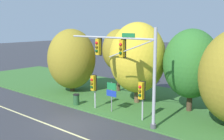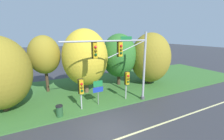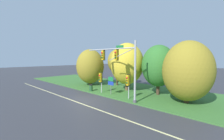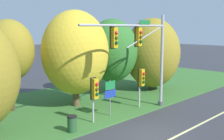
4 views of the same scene
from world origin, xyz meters
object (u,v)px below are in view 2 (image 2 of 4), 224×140
object	(u,v)px
pedestrian_signal_further_along	(127,80)
pedestrian_signal_near_kerb	(81,88)
traffic_signal_mast	(125,58)
tree_behind_signpost	(85,58)
tree_nearest_road	(0,73)
trash_bin	(59,111)
tree_left_of_mast	(44,55)
tree_mid_verge	(119,56)
route_sign_post	(98,89)
tree_tall_centre	(150,58)

from	to	relation	value
pedestrian_signal_further_along	pedestrian_signal_near_kerb	bearing A→B (deg)	-178.45
traffic_signal_mast	tree_behind_signpost	distance (m)	5.02
tree_nearest_road	trash_bin	distance (m)	5.84
pedestrian_signal_further_along	tree_left_of_mast	xyz separation A→B (m)	(-6.98, 5.94, 2.16)
tree_left_of_mast	tree_behind_signpost	size ratio (longest dim) A/B	0.90
tree_left_of_mast	tree_behind_signpost	bearing A→B (deg)	-29.38
tree_nearest_road	trash_bin	xyz separation A→B (m)	(4.05, -3.09, -2.87)
pedestrian_signal_further_along	trash_bin	bearing A→B (deg)	-177.09
pedestrian_signal_near_kerb	tree_left_of_mast	distance (m)	6.87
tree_mid_verge	trash_bin	world-z (taller)	tree_mid_verge
tree_nearest_road	trash_bin	size ratio (longest dim) A/B	6.87
pedestrian_signal_near_kerb	route_sign_post	size ratio (longest dim) A/B	1.18
route_sign_post	tree_nearest_road	world-z (taller)	tree_nearest_road
route_sign_post	pedestrian_signal_further_along	bearing A→B (deg)	-3.90
pedestrian_signal_near_kerb	pedestrian_signal_further_along	size ratio (longest dim) A/B	0.97
pedestrian_signal_further_along	tree_nearest_road	xyz separation A→B (m)	(-10.59, 2.76, 1.27)
tree_left_of_mast	traffic_signal_mast	bearing A→B (deg)	-46.66
route_sign_post	tree_behind_signpost	size ratio (longest dim) A/B	0.34
tree_mid_verge	tree_tall_centre	xyz separation A→B (m)	(3.96, -1.33, -0.35)
pedestrian_signal_further_along	tree_mid_verge	size ratio (longest dim) A/B	0.44
tree_behind_signpost	trash_bin	bearing A→B (deg)	-130.68
tree_left_of_mast	tree_mid_verge	world-z (taller)	tree_mid_verge
pedestrian_signal_near_kerb	pedestrian_signal_further_along	world-z (taller)	pedestrian_signal_further_along
route_sign_post	tree_tall_centre	xyz separation A→B (m)	(8.51, 2.95, 1.88)
traffic_signal_mast	tree_tall_centre	size ratio (longest dim) A/B	1.19
traffic_signal_mast	tree_left_of_mast	world-z (taller)	traffic_signal_mast
traffic_signal_mast	route_sign_post	distance (m)	3.74
tree_mid_verge	traffic_signal_mast	bearing A→B (deg)	-113.75
route_sign_post	tree_behind_signpost	world-z (taller)	tree_behind_signpost
traffic_signal_mast	tree_tall_centre	distance (m)	7.39
pedestrian_signal_further_along	tree_nearest_road	world-z (taller)	tree_nearest_road
pedestrian_signal_further_along	tree_behind_signpost	distance (m)	5.18
pedestrian_signal_near_kerb	tree_nearest_road	xyz separation A→B (m)	(-5.95, 2.88, 1.34)
route_sign_post	tree_mid_verge	distance (m)	6.63
tree_nearest_road	tree_left_of_mast	world-z (taller)	tree_nearest_road
traffic_signal_mast	pedestrian_signal_near_kerb	distance (m)	4.63
traffic_signal_mast	tree_behind_signpost	world-z (taller)	tree_behind_signpost
route_sign_post	trash_bin	world-z (taller)	route_sign_post
pedestrian_signal_further_along	tree_behind_signpost	xyz separation A→B (m)	(-3.06, 3.72, 1.91)
tree_left_of_mast	tree_tall_centre	world-z (taller)	tree_tall_centre
tree_nearest_road	tree_behind_signpost	world-z (taller)	tree_behind_signpost
traffic_signal_mast	route_sign_post	size ratio (longest dim) A/B	3.33
tree_tall_centre	pedestrian_signal_further_along	bearing A→B (deg)	-150.28
traffic_signal_mast	tree_nearest_road	xyz separation A→B (m)	(-9.87, 3.46, -1.06)
pedestrian_signal_near_kerb	trash_bin	world-z (taller)	pedestrian_signal_near_kerb
pedestrian_signal_near_kerb	pedestrian_signal_further_along	bearing A→B (deg)	1.55
tree_nearest_road	tree_tall_centre	bearing A→B (deg)	1.39
pedestrian_signal_near_kerb	tree_tall_centre	xyz separation A→B (m)	(10.16, 3.28, 1.46)
pedestrian_signal_further_along	tree_left_of_mast	world-z (taller)	tree_left_of_mast
route_sign_post	tree_mid_verge	world-z (taller)	tree_mid_verge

